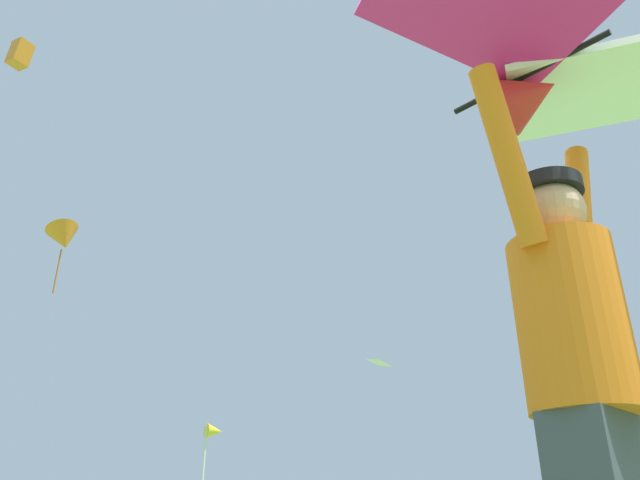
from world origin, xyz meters
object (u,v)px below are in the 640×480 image
distant_kite_orange_low_left (64,238)px  marker_flag (212,441)px  held_stunt_kite (542,60)px  distant_kite_orange_high_right (20,54)px  kite_flyer_person (581,375)px  distant_kite_white_low_right (379,362)px

distant_kite_orange_low_left → marker_flag: size_ratio=1.52×
distant_kite_orange_low_left → marker_flag: bearing=-87.4°
held_stunt_kite → distant_kite_orange_high_right: size_ratio=1.23×
held_stunt_kite → distant_kite_orange_high_right: 32.76m
kite_flyer_person → held_stunt_kite: (0.02, -0.07, 1.20)m
held_stunt_kite → distant_kite_orange_low_left: bearing=86.0°
kite_flyer_person → held_stunt_kite: size_ratio=1.13×
held_stunt_kite → distant_kite_white_low_right: 18.75m
held_stunt_kite → marker_flag: 9.04m
distant_kite_orange_low_left → marker_flag: (0.72, -15.79, -9.86)m
distant_kite_white_low_right → distant_kite_orange_low_left: size_ratio=0.29×
kite_flyer_person → distant_kite_white_low_right: size_ratio=2.02×
held_stunt_kite → distant_kite_orange_low_left: size_ratio=0.53×
distant_kite_white_low_right → marker_flag: 11.09m
kite_flyer_person → distant_kite_orange_high_right: (-1.61, 26.28, 20.60)m
held_stunt_kite → distant_kite_orange_high_right: distant_kite_orange_high_right is taller
distant_kite_orange_high_right → distant_kite_orange_low_left: distant_kite_orange_high_right is taller
marker_flag → held_stunt_kite: bearing=-105.5°
kite_flyer_person → distant_kite_orange_high_right: bearing=93.5°
kite_flyer_person → distant_kite_orange_high_right: size_ratio=1.39×
distant_kite_white_low_right → marker_flag: bearing=-143.3°
kite_flyer_person → marker_flag: 9.02m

